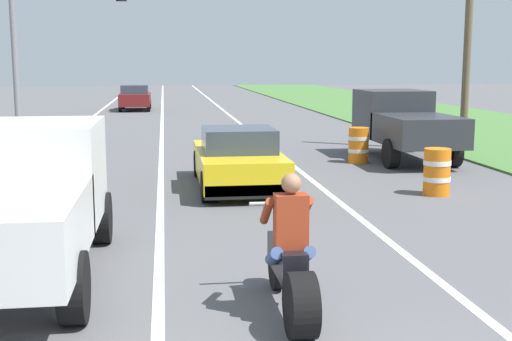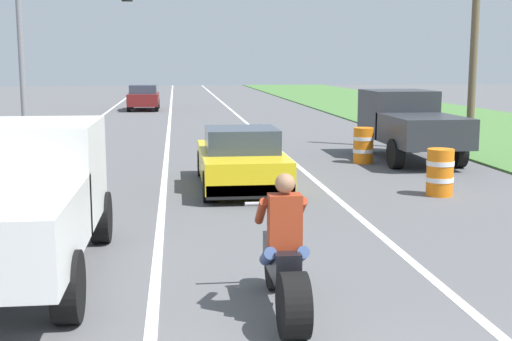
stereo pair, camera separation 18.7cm
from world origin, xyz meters
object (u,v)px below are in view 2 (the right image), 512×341
traffic_light_mast_near (57,25)px  construction_barrel_nearest (440,172)px  pickup_truck_right_shoulder_dark_grey (408,122)px  construction_barrel_mid (363,145)px  sports_car_yellow (241,160)px  motorcycle_with_rider (284,265)px  pickup_truck_left_lane_white (16,196)px  distant_car_far_ahead (144,97)px

traffic_light_mast_near → construction_barrel_nearest: (9.08, -7.89, -3.43)m
pickup_truck_right_shoulder_dark_grey → construction_barrel_mid: 1.65m
sports_car_yellow → traffic_light_mast_near: bearing=127.6°
motorcycle_with_rider → pickup_truck_left_lane_white: bearing=151.7°
pickup_truck_left_lane_white → sports_car_yellow: bearing=60.4°
pickup_truck_left_lane_white → construction_barrel_nearest: 8.99m
pickup_truck_left_lane_white → traffic_light_mast_near: traffic_light_mast_near is taller
traffic_light_mast_near → distant_car_far_ahead: bearing=85.1°
pickup_truck_left_lane_white → traffic_light_mast_near: size_ratio=0.80×
construction_barrel_nearest → construction_barrel_mid: bearing=93.9°
pickup_truck_left_lane_white → pickup_truck_right_shoulder_dark_grey: same height
sports_car_yellow → traffic_light_mast_near: size_ratio=0.72×
pickup_truck_left_lane_white → traffic_light_mast_near: bearing=96.7°
pickup_truck_left_lane_white → traffic_light_mast_near: 13.03m
construction_barrel_mid → sports_car_yellow: bearing=-138.4°
pickup_truck_left_lane_white → distant_car_far_ahead: (0.19, 32.00, -0.33)m
traffic_light_mast_near → motorcycle_with_rider: bearing=-71.9°
sports_car_yellow → distant_car_far_ahead: (-3.32, 25.83, 0.14)m
construction_barrel_mid → traffic_light_mast_near: bearing=160.4°
motorcycle_with_rider → construction_barrel_mid: bearing=70.2°
motorcycle_with_rider → sports_car_yellow: size_ratio=0.51×
pickup_truck_right_shoulder_dark_grey → distant_car_far_ahead: (-8.55, 21.96, -0.33)m
motorcycle_with_rider → pickup_truck_left_lane_white: pickup_truck_left_lane_white is taller
sports_car_yellow → pickup_truck_left_lane_white: 7.11m
pickup_truck_right_shoulder_dark_grey → traffic_light_mast_near: bearing=165.8°
traffic_light_mast_near → construction_barrel_nearest: size_ratio=6.00×
sports_car_yellow → construction_barrel_mid: sports_car_yellow is taller
pickup_truck_right_shoulder_dark_grey → construction_barrel_mid: bearing=-160.3°
sports_car_yellow → pickup_truck_left_lane_white: size_ratio=0.90×
pickup_truck_right_shoulder_dark_grey → construction_barrel_mid: (-1.45, -0.52, -0.60)m
sports_car_yellow → pickup_truck_right_shoulder_dark_grey: 6.53m
construction_barrel_nearest → construction_barrel_mid: (-0.33, 4.78, 0.00)m
sports_car_yellow → construction_barrel_nearest: (4.11, -1.43, -0.13)m
pickup_truck_left_lane_white → construction_barrel_nearest: size_ratio=4.80×
traffic_light_mast_near → construction_barrel_mid: 9.91m
distant_car_far_ahead → sports_car_yellow: bearing=-82.7°
pickup_truck_left_lane_white → pickup_truck_right_shoulder_dark_grey: (8.74, 10.04, 0.00)m
pickup_truck_right_shoulder_dark_grey → construction_barrel_nearest: size_ratio=4.80×
construction_barrel_nearest → traffic_light_mast_near: bearing=139.0°
distant_car_far_ahead → traffic_light_mast_near: bearing=-94.9°
sports_car_yellow → construction_barrel_nearest: 4.35m
motorcycle_with_rider → pickup_truck_right_shoulder_dark_grey: 13.01m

